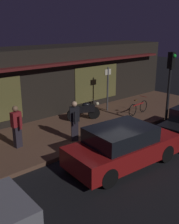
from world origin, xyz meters
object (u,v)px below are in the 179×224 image
Objects in this scene: motorcycle at (84,110)px; person_bystander at (75,120)px; bicycle_parked at (138,108)px; person_photographer at (17,126)px; sign_post at (108,86)px; traffic_light_pole at (170,78)px; parked_car_far at (122,146)px.

motorcycle is 2.63m from person_bystander.
person_bystander is at bearing -173.68° from bicycle_parked.
person_bystander reaches higher than bicycle_parked.
sign_post is (6.00, 1.14, 0.48)m from person_photographer.
motorcycle is 2.99m from bicycle_parked.
bicycle_parked is at bearing 6.32° from person_bystander.
motorcycle is at bearing 41.41° from person_bystander.
person_photographer reaches higher than bicycle_parked.
person_bystander is (-1.96, -1.72, 0.38)m from motorcycle.
person_bystander is (-4.69, -0.52, 0.52)m from bicycle_parked.
person_bystander is at bearing -24.95° from person_photographer.
motorcycle is at bearing 121.40° from traffic_light_pole.
sign_post is 5.98m from parked_car_far.
traffic_light_pole is at bearing -88.93° from sign_post.
traffic_light_pole reaches higher than person_photographer.
motorcycle is at bearing 156.25° from bicycle_parked.
motorcycle is 4.36m from traffic_light_pole.
person_photographer is 0.46× the size of traffic_light_pole.
sign_post is at bearing 50.29° from parked_car_far.
person_photographer is 6.76m from traffic_light_pole.
traffic_light_pole is 4.32m from parked_car_far.
person_photographer is at bearing 122.95° from parked_car_far.
motorcycle is 4.10m from person_photographer.
person_bystander is 4.58m from traffic_light_pole.
motorcycle is at bearing 66.79° from parked_car_far.
bicycle_parked is 0.39× the size of parked_car_far.
person_photographer reaches higher than parked_car_far.
motorcycle is 0.96× the size of person_bystander.
person_photographer is at bearing 176.30° from bicycle_parked.
parked_car_far is (0.16, -2.46, -0.32)m from person_bystander.
traffic_light_pole is at bearing -107.34° from bicycle_parked.
person_photographer is 1.00× the size of person_bystander.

